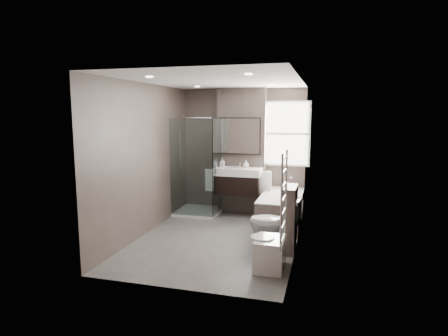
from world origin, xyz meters
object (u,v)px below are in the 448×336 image
(toilet, at_px, (274,223))
(bidet, at_px, (269,253))
(bathtub, at_px, (281,208))
(vanity, at_px, (238,180))

(toilet, height_order, bidet, toilet)
(bathtub, xyz_separation_m, toilet, (0.05, -1.33, 0.09))
(toilet, relative_size, bidet, 1.47)
(vanity, distance_m, toilet, 1.94)
(vanity, bearing_deg, bidet, -67.43)
(bidet, bearing_deg, vanity, 112.57)
(bathtub, distance_m, toilet, 1.33)
(toilet, bearing_deg, vanity, -143.45)
(bathtub, bearing_deg, toilet, -88.06)
(vanity, xyz_separation_m, bidet, (1.01, -2.44, -0.52))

